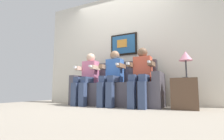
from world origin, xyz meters
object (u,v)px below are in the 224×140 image
Objects in this scene: person_in_middle at (112,75)px; couch at (116,90)px; person_on_left at (87,76)px; spare_remote_on_table at (190,78)px; table_lamp at (185,57)px; side_table_right at (185,94)px; person_on_right at (141,74)px.

couch is at bearing 90.17° from person_in_middle.
person_on_left is 1.96m from spare_remote_on_table.
couch is 0.34m from person_in_middle.
person_in_middle is 2.41× the size of table_lamp.
person_in_middle is at bearing -177.28° from side_table_right.
spare_remote_on_table is at bearing 2.02° from person_in_middle.
side_table_right is at bearing 171.80° from spare_remote_on_table.
person_in_middle reaches higher than couch.
side_table_right is at bearing 4.98° from person_on_right.
person_on_left is 2.22× the size of side_table_right.
person_in_middle is at bearing -89.83° from couch.
person_on_right is at bearing -175.02° from side_table_right.
person_on_left is 8.54× the size of spare_remote_on_table.
couch is 1.69× the size of person_on_left.
spare_remote_on_table is (0.05, -0.04, -0.35)m from table_lamp.
couch is at bearing 175.30° from side_table_right.
couch reaches higher than spare_remote_on_table.
person_in_middle is 8.54× the size of spare_remote_on_table.
couch reaches higher than side_table_right.
person_on_left is 2.41× the size of table_lamp.
spare_remote_on_table reaches higher than side_table_right.
person_on_right is at bearing -16.07° from couch.
person_in_middle is 1.38m from spare_remote_on_table.
couch is 1.39m from spare_remote_on_table.
spare_remote_on_table is (1.37, 0.05, -0.10)m from person_in_middle.
person_in_middle is 1.35m from table_lamp.
spare_remote_on_table is (0.09, -0.01, 0.26)m from side_table_right.
person_on_left is 1.93m from table_lamp.
person_in_middle is at bearing -176.34° from table_lamp.
table_lamp reaches higher than couch.
person_in_middle is 1.34m from side_table_right.
person_in_middle is at bearing 179.95° from person_on_right.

